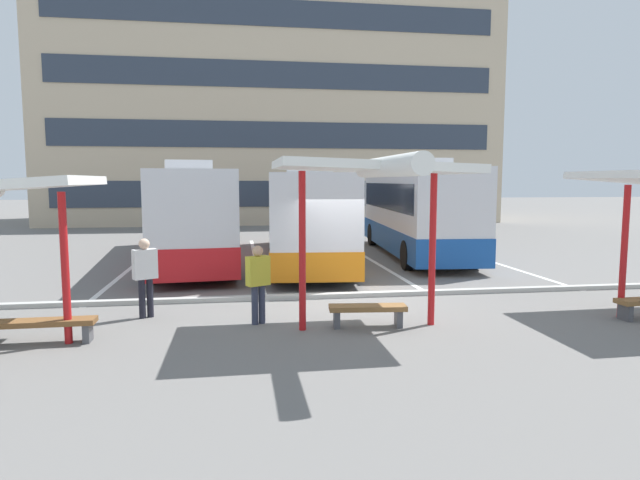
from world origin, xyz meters
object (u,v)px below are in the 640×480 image
Objects in this scene: coach_bus_1 at (307,217)px; bench_1 at (40,326)px; coach_bus_0 at (189,216)px; waiting_shelter_1 at (373,171)px; waiting_passenger_0 at (145,272)px; coach_bus_2 at (415,212)px; bench_2 at (368,311)px; waiting_passenger_2 at (258,279)px.

bench_1 is (-6.19, -9.88, -1.30)m from coach_bus_1.
coach_bus_0 is 2.65× the size of waiting_shelter_1.
waiting_shelter_1 is (0.03, -9.93, 1.52)m from coach_bus_1.
bench_1 is 2.44m from waiting_passenger_0.
coach_bus_2 is 11.54m from waiting_shelter_1.
waiting_passenger_0 reaches higher than bench_2.
bench_1 is 1.18× the size of waiting_passenger_2.
coach_bus_1 is 11.73m from bench_1.
coach_bus_1 is 4.51m from coach_bus_2.
coach_bus_0 is 1.00× the size of coach_bus_1.
coach_bus_1 is 7.71× the size of bench_2.
coach_bus_1 is at bearing 90.16° from waiting_shelter_1.
coach_bus_1 is 10.05m from waiting_shelter_1.
coach_bus_0 reaches higher than coach_bus_1.
coach_bus_2 is at bearing 66.65° from bench_2.
bench_2 is at bearing 90.00° from waiting_shelter_1.
waiting_passenger_2 is (-2.17, -9.05, -0.69)m from coach_bus_1.
coach_bus_0 is at bearing 80.14° from bench_1.
coach_bus_2 is at bearing 44.62° from bench_1.
bench_2 is (4.40, -10.20, -1.35)m from coach_bus_0.
coach_bus_1 is 9.73m from bench_2.
waiting_shelter_1 is 5.38m from waiting_passenger_0.
coach_bus_0 is 1.18× the size of coach_bus_2.
coach_bus_2 is 6.05× the size of waiting_passenger_0.
coach_bus_2 is at bearing 0.43° from coach_bus_0.
coach_bus_1 is 1.18× the size of coach_bus_2.
coach_bus_2 is at bearing 67.24° from waiting_shelter_1.
coach_bus_0 is 11.48m from waiting_shelter_1.
coach_bus_0 is 7.12× the size of waiting_passenger_0.
coach_bus_0 reaches higher than waiting_passenger_2.
bench_2 is 2.36m from waiting_passenger_2.
coach_bus_1 reaches higher than waiting_shelter_1.
bench_2 is at bearing -66.67° from coach_bus_0.
bench_2 is at bearing -89.83° from coach_bus_1.
coach_bus_0 is at bearing 88.63° from waiting_passenger_0.
coach_bus_2 is (4.46, 0.63, 0.11)m from coach_bus_1.
bench_2 is at bearing 2.21° from bench_1.
coach_bus_2 reaches higher than waiting_passenger_0.
coach_bus_0 is 4.41m from coach_bus_1.
coach_bus_1 is at bearing 60.72° from waiting_passenger_0.
coach_bus_1 is 2.66× the size of waiting_shelter_1.
coach_bus_1 is at bearing -171.95° from coach_bus_2.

